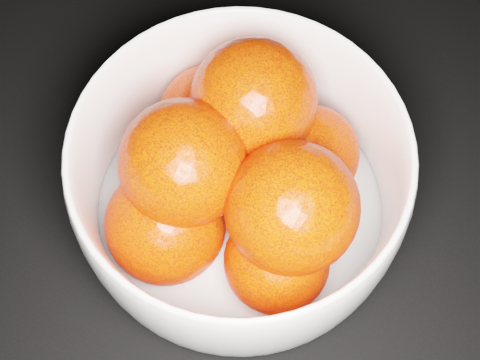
% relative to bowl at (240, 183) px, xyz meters
% --- Properties ---
extents(bowl, '(0.25, 0.25, 0.12)m').
position_rel_bowl_xyz_m(bowl, '(0.00, 0.00, 0.00)').
color(bowl, white).
rests_on(bowl, ground).
extents(orange_pile, '(0.19, 0.19, 0.14)m').
position_rel_bowl_xyz_m(orange_pile, '(-0.00, 0.00, 0.02)').
color(orange_pile, '#FF2503').
rests_on(orange_pile, bowl).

